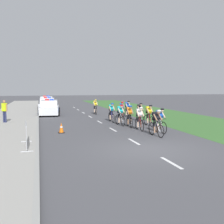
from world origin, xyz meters
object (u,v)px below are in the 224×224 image
police_car_nearest (50,108)px  police_car_third (46,102)px  cyclist_ninth (128,109)px  crowd_barrier_front (26,135)px  cyclist_sixth (120,115)px  cyclist_lead (156,122)px  cyclist_seventh (111,112)px  police_car_second (48,105)px  traffic_cone_near (61,128)px  cyclist_eleventh (95,107)px  cyclist_fourth (130,116)px  spectator_closest (4,110)px  cyclist_eighth (140,112)px  cyclist_third (139,118)px  cyclist_tenth (122,110)px  cyclist_second (160,120)px  cyclist_fifth (149,115)px

police_car_nearest → police_car_third: same height
cyclist_ninth → crowd_barrier_front: 13.97m
cyclist_sixth → police_car_nearest: size_ratio=0.38×
cyclist_lead → cyclist_seventh: same height
police_car_second → crowd_barrier_front: (-1.59, -20.42, -0.03)m
traffic_cone_near → police_car_second: bearing=90.9°
cyclist_eleventh → police_car_third: bearing=111.6°
cyclist_fourth → spectator_closest: (-8.55, 3.97, 0.30)m
cyclist_lead → cyclist_eighth: bearing=77.0°
cyclist_third → spectator_closest: spectator_closest is taller
cyclist_seventh → crowd_barrier_front: cyclist_seventh is taller
police_car_nearest → police_car_second: size_ratio=1.00×
cyclist_eighth → cyclist_ninth: 3.39m
cyclist_tenth → cyclist_lead: bearing=-94.2°
cyclist_second → traffic_cone_near: 5.99m
cyclist_sixth → cyclist_seventh: (-0.10, 2.07, 0.00)m
cyclist_eighth → police_car_second: (-6.79, 12.71, -0.11)m
cyclist_third → cyclist_sixth: 2.51m
cyclist_eighth → crowd_barrier_front: cyclist_eighth is taller
police_car_nearest → spectator_closest: (-3.52, -5.82, 0.40)m
cyclist_lead → cyclist_fifth: size_ratio=1.00×
cyclist_second → cyclist_tenth: size_ratio=1.00×
cyclist_tenth → cyclist_second: bearing=-89.4°
cyclist_third → spectator_closest: (-8.70, 5.48, 0.30)m
cyclist_seventh → cyclist_ninth: size_ratio=1.00×
cyclist_sixth → cyclist_ninth: bearing=65.9°
police_car_third → crowd_barrier_front: police_car_third is taller
cyclist_lead → cyclist_second: same height
cyclist_fourth → cyclist_ninth: 6.25m
cyclist_fifth → police_car_third: police_car_third is taller
cyclist_fifth → cyclist_second: bearing=-100.6°
cyclist_eighth → crowd_barrier_front: (-8.37, -7.71, -0.14)m
cyclist_seventh → cyclist_tenth: bearing=51.6°
cyclist_sixth → cyclist_tenth: 4.07m
police_car_third → spectator_closest: bearing=-101.9°
cyclist_ninth → cyclist_eleventh: (-2.37, 3.28, 0.00)m
spectator_closest → traffic_cone_near: bearing=-53.9°
cyclist_fourth → cyclist_seventh: size_ratio=1.00×
police_car_nearest → cyclist_lead: bearing=-68.5°
cyclist_fourth → police_car_second: size_ratio=0.38×
cyclist_eleventh → police_car_nearest: (-4.53, 0.55, -0.11)m
police_car_nearest → cyclist_tenth: bearing=-39.9°
cyclist_third → cyclist_eighth: size_ratio=1.00×
traffic_cone_near → cyclist_eleventh: bearing=67.8°
cyclist_ninth → cyclist_tenth: same height
cyclist_eighth → cyclist_tenth: same height
cyclist_tenth → spectator_closest: bearing=-175.0°
cyclist_third → cyclist_ninth: bearing=77.1°
cyclist_lead → police_car_third: 25.00m
cyclist_third → police_car_third: (-5.18, 22.20, -0.11)m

